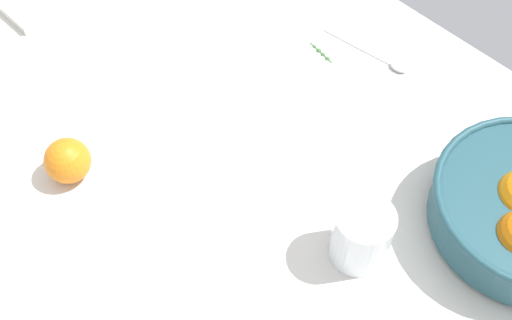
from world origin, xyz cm
name	(u,v)px	position (x,y,z in cm)	size (l,w,h in cm)	color
ground_plane	(259,173)	(0.00, 0.00, -1.50)	(149.06, 91.01, 3.00)	silver
juice_glass	(363,235)	(20.04, 0.46, 4.37)	(8.19, 8.19, 9.75)	white
loose_orange_1	(68,161)	(-18.95, -21.49, 3.49)	(6.99, 6.99, 6.99)	orange
spoon	(378,56)	(-2.33, 31.17, 0.43)	(17.19, 3.93, 1.00)	silver
herb_sprig_0	(321,52)	(-9.99, 24.89, 0.27)	(5.96, 1.27, 0.92)	#44783E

